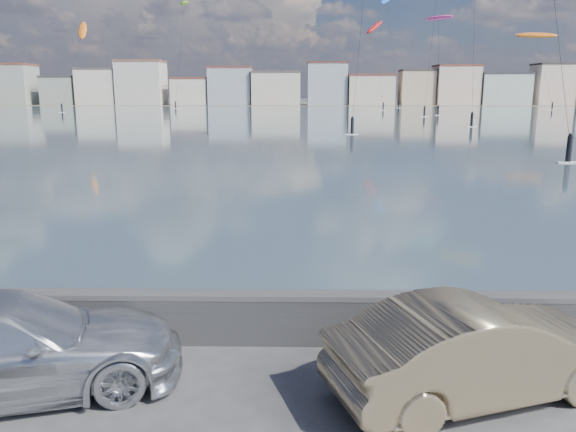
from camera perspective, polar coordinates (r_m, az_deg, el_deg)
The scene contains 13 objects.
ground at distance 8.71m, azimuth -7.51°, elevation -20.25°, with size 700.00×700.00×0.00m, color #333335.
bay_water at distance 98.85m, azimuth 0.29°, elevation 9.88°, with size 500.00×177.00×0.00m, color #3D555F.
far_shore_strip at distance 207.29m, azimuth 0.66°, elevation 11.30°, with size 500.00×60.00×0.00m, color #4C473D.
seawall at distance 10.82m, azimuth -5.50°, elevation -9.90°, with size 400.00×0.36×1.08m.
far_buildings at distance 193.24m, azimuth 1.04°, elevation 12.99°, with size 240.79×13.26×14.60m.
car_silver at distance 10.08m, azimuth -26.87°, elevation -11.71°, with size 2.23×5.48×1.59m, color silver.
car_champagne at distance 9.43m, azimuth 18.78°, elevation -12.75°, with size 1.65×4.75×1.56m, color tan.
kitesurfer_3 at distance 149.09m, azimuth 8.80°, elevation 18.37°, with size 6.70×11.86×22.94m.
kitesurfer_4 at distance 148.11m, azimuth -20.18°, elevation 17.17°, with size 4.33×16.94×21.69m.
kitesurfer_7 at distance 166.37m, azimuth -10.49°, elevation 20.38°, with size 4.52×14.27×29.38m.
kitesurfer_8 at distance 170.44m, azimuth 9.97°, elevation 20.69°, with size 6.98×10.48×32.14m.
kitesurfer_13 at distance 168.86m, azimuth 23.89°, elevation 16.40°, with size 10.77×17.13×20.50m.
kitesurfer_14 at distance 131.45m, azimuth 15.05°, elevation 18.76°, with size 6.52×20.64×20.60m.
Camera 1 is at (1.19, -7.23, 4.71)m, focal length 35.00 mm.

